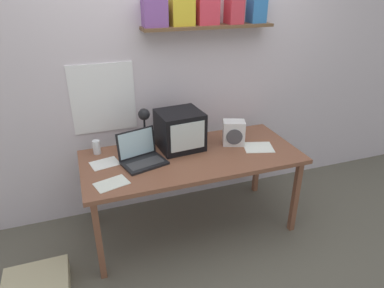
% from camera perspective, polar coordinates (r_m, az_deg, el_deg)
% --- Properties ---
extents(ground_plane, '(12.00, 12.00, 0.00)m').
position_cam_1_polar(ground_plane, '(3.15, 0.00, -13.47)').
color(ground_plane, '#5F5B4E').
extents(back_wall, '(5.60, 0.24, 2.60)m').
position_cam_1_polar(back_wall, '(3.03, -3.30, 12.75)').
color(back_wall, silver).
rests_on(back_wall, ground_plane).
extents(corner_desk, '(1.74, 0.78, 0.72)m').
position_cam_1_polar(corner_desk, '(2.78, 0.00, -2.87)').
color(corner_desk, brown).
rests_on(corner_desk, ground_plane).
extents(crt_monitor, '(0.38, 0.36, 0.32)m').
position_cam_1_polar(crt_monitor, '(2.82, -2.03, 2.34)').
color(crt_monitor, black).
rests_on(crt_monitor, corner_desk).
extents(laptop, '(0.37, 0.33, 0.24)m').
position_cam_1_polar(laptop, '(2.66, -8.50, -1.72)').
color(laptop, black).
rests_on(laptop, corner_desk).
extents(desk_lamp, '(0.12, 0.16, 0.36)m').
position_cam_1_polar(desk_lamp, '(2.78, -7.94, 3.69)').
color(desk_lamp, black).
rests_on(desk_lamp, corner_desk).
extents(juice_glass, '(0.06, 0.06, 0.11)m').
position_cam_1_polar(juice_glass, '(2.87, -15.60, -0.61)').
color(juice_glass, white).
rests_on(juice_glass, corner_desk).
extents(space_heater, '(0.21, 0.18, 0.21)m').
position_cam_1_polar(space_heater, '(2.92, 6.96, 1.87)').
color(space_heater, white).
rests_on(space_heater, corner_desk).
extents(printed_handout, '(0.23, 0.20, 0.00)m').
position_cam_1_polar(printed_handout, '(2.71, -14.34, -3.16)').
color(printed_handout, white).
rests_on(printed_handout, corner_desk).
extents(open_notebook, '(0.29, 0.26, 0.00)m').
position_cam_1_polar(open_notebook, '(2.93, 10.99, -0.54)').
color(open_notebook, white).
rests_on(open_notebook, corner_desk).
extents(loose_paper_near_monitor, '(0.26, 0.21, 0.00)m').
position_cam_1_polar(loose_paper_near_monitor, '(2.45, -13.26, -6.44)').
color(loose_paper_near_monitor, white).
rests_on(loose_paper_near_monitor, corner_desk).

